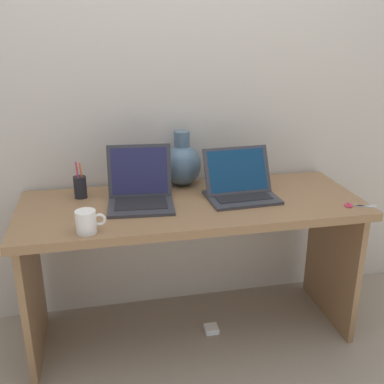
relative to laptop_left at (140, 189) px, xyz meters
name	(u,v)px	position (x,y,z in m)	size (l,w,h in m)	color
ground_plane	(192,331)	(0.24, -0.04, -0.81)	(6.00, 6.00, 0.00)	gray
back_wall	(178,93)	(0.24, 0.31, 0.39)	(4.40, 0.04, 2.40)	beige
desk	(192,231)	(0.24, -0.04, -0.22)	(1.62, 0.62, 0.74)	olive
laptop_left	(140,189)	(0.00, 0.00, 0.00)	(0.32, 0.29, 0.26)	#333338
laptop_right	(240,185)	(0.48, -0.02, -0.01)	(0.34, 0.27, 0.23)	#333338
green_vase	(182,163)	(0.24, 0.21, 0.05)	(0.20, 0.20, 0.29)	slate
coffee_mug	(87,222)	(-0.25, -0.28, -0.02)	(0.12, 0.08, 0.09)	white
pen_cup	(80,187)	(-0.28, 0.13, -0.01)	(0.06, 0.06, 0.18)	black
scissors	(355,206)	(0.97, -0.25, -0.07)	(0.15, 0.08, 0.01)	#B7B7BC
power_brick	(211,329)	(0.34, -0.07, -0.79)	(0.07, 0.07, 0.03)	white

